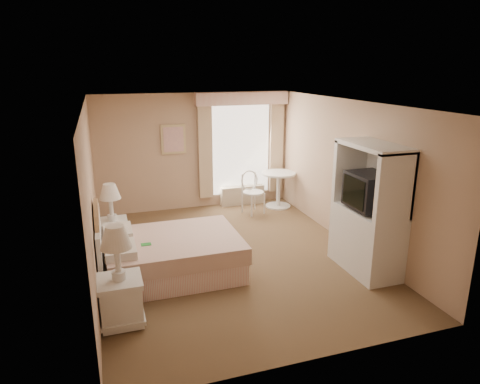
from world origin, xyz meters
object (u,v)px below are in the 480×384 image
object	(u,v)px
cafe_chair	(252,189)
bed	(166,254)
armoire	(368,219)
nightstand_near	(120,289)
round_table	(279,184)
nightstand_far	(113,227)

from	to	relation	value
cafe_chair	bed	bearing A→B (deg)	-150.83
armoire	nightstand_near	bearing A→B (deg)	-174.59
round_table	cafe_chair	xyz separation A→B (m)	(-0.70, -0.18, 0.00)
round_table	bed	bearing A→B (deg)	-139.35
round_table	armoire	bearing A→B (deg)	-88.89
round_table	armoire	world-z (taller)	armoire
cafe_chair	armoire	bearing A→B (deg)	-93.31
bed	nightstand_near	size ratio (longest dim) A/B	1.64
bed	cafe_chair	bearing A→B (deg)	46.37
nightstand_far	nightstand_near	bearing A→B (deg)	-90.00
bed	nightstand_far	distance (m)	1.32
nightstand_far	cafe_chair	world-z (taller)	nightstand_far
nightstand_far	round_table	world-z (taller)	nightstand_far
round_table	armoire	xyz separation A→B (m)	(0.06, -3.25, 0.29)
cafe_chair	armoire	distance (m)	3.18
cafe_chair	armoire	world-z (taller)	armoire
bed	nightstand_far	world-z (taller)	bed
nightstand_far	round_table	size ratio (longest dim) A/B	1.48
cafe_chair	armoire	size ratio (longest dim) A/B	0.46
nightstand_near	bed	bearing A→B (deg)	57.75
bed	armoire	world-z (taller)	armoire
nightstand_near	cafe_chair	world-z (taller)	nightstand_near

